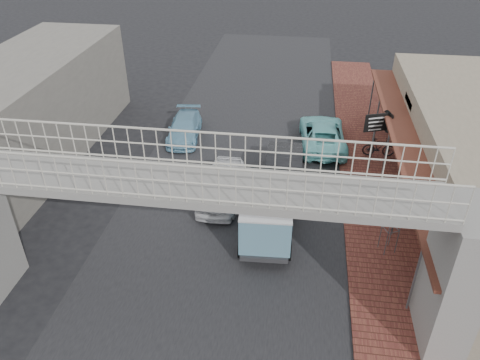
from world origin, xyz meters
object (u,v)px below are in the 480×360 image
(angkot_curb, at_px, (322,134))
(dark_sedan, at_px, (283,172))
(white_hatchback, at_px, (221,185))
(street_clock, at_px, (396,206))
(arrow_sign, at_px, (391,122))
(motorcycle_far, at_px, (379,147))
(motorcycle_near, at_px, (387,204))
(angkot_far, at_px, (185,128))
(angkot_van, at_px, (267,207))

(angkot_curb, bearing_deg, dark_sedan, 63.67)
(white_hatchback, bearing_deg, street_clock, -19.93)
(dark_sedan, relative_size, arrow_sign, 1.58)
(motorcycle_far, bearing_deg, motorcycle_near, 175.26)
(angkot_far, distance_m, arrow_sign, 11.16)
(dark_sedan, relative_size, motorcycle_near, 2.71)
(motorcycle_near, xyz_separation_m, motorcycle_far, (0.19, 5.11, 0.04))
(dark_sedan, bearing_deg, angkot_curb, 66.00)
(motorcycle_far, bearing_deg, street_clock, 173.88)
(white_hatchback, bearing_deg, angkot_curb, 53.17)
(white_hatchback, height_order, dark_sedan, dark_sedan)
(motorcycle_near, xyz_separation_m, street_clock, (-0.28, -2.55, 1.69))
(dark_sedan, bearing_deg, angkot_van, -98.26)
(angkot_far, distance_m, street_clock, 13.38)
(dark_sedan, bearing_deg, arrow_sign, 24.83)
(white_hatchback, xyz_separation_m, angkot_van, (2.26, -2.25, 0.63))
(white_hatchback, height_order, angkot_far, white_hatchback)
(motorcycle_near, height_order, arrow_sign, arrow_sign)
(angkot_curb, height_order, street_clock, street_clock)
(arrow_sign, bearing_deg, white_hatchback, -173.15)
(angkot_van, relative_size, motorcycle_far, 2.66)
(angkot_curb, height_order, motorcycle_near, angkot_curb)
(angkot_far, bearing_deg, angkot_curb, -4.71)
(motorcycle_far, distance_m, street_clock, 7.85)
(motorcycle_far, height_order, street_clock, street_clock)
(angkot_curb, bearing_deg, angkot_far, -2.60)
(angkot_far, distance_m, motorcycle_near, 12.05)
(white_hatchback, height_order, motorcycle_near, white_hatchback)
(angkot_far, xyz_separation_m, angkot_van, (5.40, -8.03, 0.78))
(motorcycle_near, height_order, street_clock, street_clock)
(white_hatchback, relative_size, street_clock, 1.67)
(white_hatchback, distance_m, angkot_van, 3.25)
(angkot_curb, distance_m, motorcycle_near, 6.66)
(motorcycle_far, bearing_deg, dark_sedan, 123.32)
(motorcycle_far, xyz_separation_m, arrow_sign, (0.14, -1.08, 1.99))
(angkot_curb, bearing_deg, white_hatchback, 48.60)
(angkot_van, xyz_separation_m, motorcycle_near, (5.08, 2.09, -0.80))
(dark_sedan, distance_m, street_clock, 6.20)
(dark_sedan, xyz_separation_m, angkot_curb, (1.87, 4.44, -0.10))
(street_clock, bearing_deg, motorcycle_near, 60.32)
(angkot_far, relative_size, motorcycle_far, 2.42)
(white_hatchback, relative_size, angkot_van, 0.96)
(angkot_curb, height_order, angkot_far, angkot_curb)
(motorcycle_near, bearing_deg, motorcycle_far, -5.32)
(angkot_curb, height_order, angkot_van, angkot_van)
(motorcycle_near, bearing_deg, angkot_curb, 21.17)
(angkot_far, height_order, motorcycle_far, angkot_far)
(white_hatchback, relative_size, arrow_sign, 1.40)
(motorcycle_far, height_order, arrow_sign, arrow_sign)
(white_hatchback, bearing_deg, arrow_sign, 27.86)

